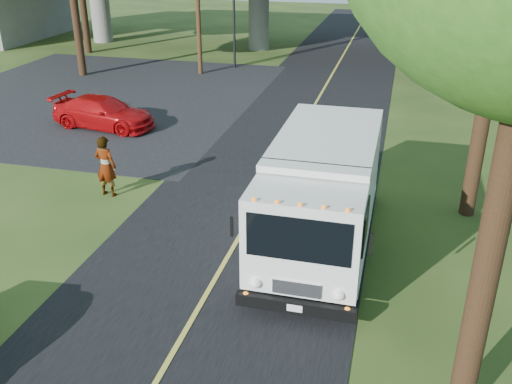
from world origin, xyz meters
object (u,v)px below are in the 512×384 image
(traffic_signal, at_px, (234,13))
(red_sedan, at_px, (104,113))
(pedestrian, at_px, (106,166))
(step_van, at_px, (322,191))

(traffic_signal, xyz_separation_m, red_sedan, (-2.21, -12.31, -2.55))
(red_sedan, relative_size, pedestrian, 2.28)
(step_van, relative_size, pedestrian, 3.56)
(red_sedan, bearing_deg, pedestrian, -144.15)
(traffic_signal, height_order, pedestrian, traffic_signal)
(traffic_signal, relative_size, pedestrian, 2.63)
(step_van, xyz_separation_m, pedestrian, (-7.02, 1.49, -0.62))
(step_van, xyz_separation_m, red_sedan, (-10.41, 7.65, -0.95))
(step_van, distance_m, red_sedan, 12.95)
(step_van, bearing_deg, traffic_signal, 112.55)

